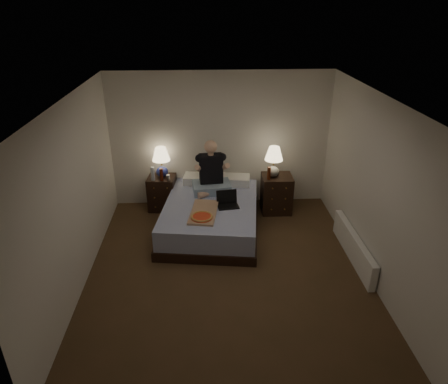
{
  "coord_description": "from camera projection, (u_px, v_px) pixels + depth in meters",
  "views": [
    {
      "loc": [
        -0.29,
        -4.72,
        3.59
      ],
      "look_at": [
        0.0,
        0.9,
        0.85
      ],
      "focal_mm": 32.0,
      "sensor_mm": 36.0,
      "label": 1
    }
  ],
  "objects": [
    {
      "name": "wall_left",
      "position": [
        74.0,
        198.0,
        5.19
      ],
      "size": [
        0.0,
        4.5,
        2.5
      ],
      "primitive_type": "cube",
      "rotation": [
        1.57,
        0.0,
        1.57
      ],
      "color": "white",
      "rests_on": "ground"
    },
    {
      "name": "ceiling",
      "position": [
        228.0,
        100.0,
        4.73
      ],
      "size": [
        4.0,
        4.5,
        0.0
      ],
      "primitive_type": "cube",
      "rotation": [
        3.14,
        0.0,
        0.0
      ],
      "color": "white",
      "rests_on": "ground"
    },
    {
      "name": "wall_back",
      "position": [
        220.0,
        140.0,
        7.3
      ],
      "size": [
        4.0,
        0.0,
        2.5
      ],
      "primitive_type": "cube",
      "rotation": [
        1.57,
        0.0,
        0.0
      ],
      "color": "white",
      "rests_on": "ground"
    },
    {
      "name": "water_bottle",
      "position": [
        153.0,
        174.0,
        7.13
      ],
      "size": [
        0.07,
        0.07,
        0.25
      ],
      "primitive_type": "cylinder",
      "color": "silver",
      "rests_on": "nightstand_left"
    },
    {
      "name": "pizza_box",
      "position": [
        202.0,
        217.0,
        6.15
      ],
      "size": [
        0.51,
        0.81,
        0.08
      ],
      "primitive_type": null,
      "rotation": [
        0.0,
        0.0,
        -0.16
      ],
      "color": "tan",
      "rests_on": "bed"
    },
    {
      "name": "floor",
      "position": [
        227.0,
        271.0,
        5.83
      ],
      "size": [
        4.0,
        4.5,
        0.0
      ],
      "primitive_type": "cube",
      "color": "brown",
      "rests_on": "ground"
    },
    {
      "name": "beer_bottle_right",
      "position": [
        269.0,
        173.0,
        7.03
      ],
      "size": [
        0.06,
        0.06,
        0.23
      ],
      "primitive_type": "cylinder",
      "color": "#511E0B",
      "rests_on": "nightstand_right"
    },
    {
      "name": "soda_can",
      "position": [
        168.0,
        177.0,
        7.17
      ],
      "size": [
        0.07,
        0.07,
        0.1
      ],
      "primitive_type": "cylinder",
      "color": "beige",
      "rests_on": "nightstand_left"
    },
    {
      "name": "wall_front",
      "position": [
        244.0,
        316.0,
        3.26
      ],
      "size": [
        4.0,
        0.0,
        2.5
      ],
      "primitive_type": "cube",
      "rotation": [
        -1.57,
        0.0,
        0.0
      ],
      "color": "white",
      "rests_on": "ground"
    },
    {
      "name": "lamp_left",
      "position": [
        161.0,
        162.0,
        7.22
      ],
      "size": [
        0.41,
        0.41,
        0.56
      ],
      "primitive_type": null,
      "rotation": [
        0.0,
        0.0,
        0.34
      ],
      "color": "navy",
      "rests_on": "nightstand_left"
    },
    {
      "name": "beer_bottle_left",
      "position": [
        161.0,
        175.0,
        7.12
      ],
      "size": [
        0.06,
        0.06,
        0.23
      ],
      "primitive_type": "cylinder",
      "color": "#581B0C",
      "rests_on": "nightstand_left"
    },
    {
      "name": "radiator",
      "position": [
        353.0,
        247.0,
        6.04
      ],
      "size": [
        0.1,
        1.6,
        0.4
      ],
      "primitive_type": "cube",
      "color": "white",
      "rests_on": "floor"
    },
    {
      "name": "person",
      "position": [
        211.0,
        167.0,
        6.87
      ],
      "size": [
        0.71,
        0.58,
        0.93
      ],
      "primitive_type": null,
      "rotation": [
        0.0,
        0.0,
        0.1
      ],
      "color": "black",
      "rests_on": "bed"
    },
    {
      "name": "laptop",
      "position": [
        228.0,
        200.0,
        6.5
      ],
      "size": [
        0.38,
        0.33,
        0.24
      ],
      "primitive_type": null,
      "rotation": [
        0.0,
        0.0,
        0.15
      ],
      "color": "black",
      "rests_on": "bed"
    },
    {
      "name": "nightstand_right",
      "position": [
        276.0,
        194.0,
        7.35
      ],
      "size": [
        0.54,
        0.49,
        0.7
      ],
      "primitive_type": "cube",
      "rotation": [
        0.0,
        0.0,
        -0.01
      ],
      "color": "black",
      "rests_on": "floor"
    },
    {
      "name": "lamp_right",
      "position": [
        274.0,
        162.0,
        7.07
      ],
      "size": [
        0.4,
        0.4,
        0.56
      ],
      "primitive_type": null,
      "rotation": [
        0.0,
        0.0,
        -0.3
      ],
      "color": "gray",
      "rests_on": "nightstand_right"
    },
    {
      "name": "wall_right",
      "position": [
        375.0,
        191.0,
        5.37
      ],
      "size": [
        0.0,
        4.5,
        2.5
      ],
      "primitive_type": "cube",
      "rotation": [
        1.57,
        0.0,
        -1.57
      ],
      "color": "white",
      "rests_on": "ground"
    },
    {
      "name": "bed",
      "position": [
        211.0,
        216.0,
        6.79
      ],
      "size": [
        1.77,
        2.21,
        0.51
      ],
      "primitive_type": "cube",
      "rotation": [
        0.0,
        0.0,
        -0.13
      ],
      "color": "#5665AC",
      "rests_on": "floor"
    },
    {
      "name": "nightstand_left",
      "position": [
        162.0,
        193.0,
        7.45
      ],
      "size": [
        0.53,
        0.49,
        0.64
      ],
      "primitive_type": "cube",
      "rotation": [
        0.0,
        0.0,
        -0.1
      ],
      "color": "black",
      "rests_on": "floor"
    }
  ]
}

